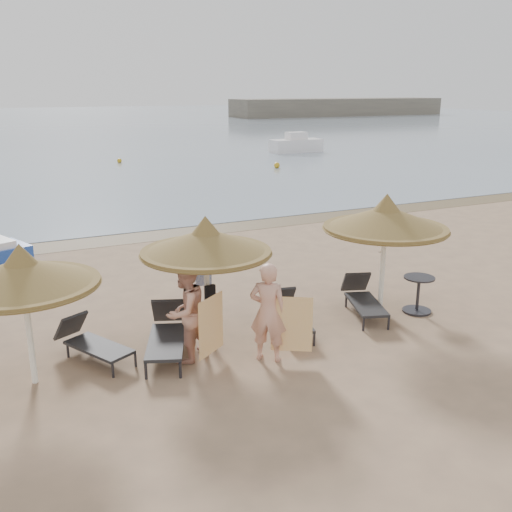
{
  "coord_description": "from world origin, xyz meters",
  "views": [
    {
      "loc": [
        -4.03,
        -9.04,
        4.81
      ],
      "look_at": [
        0.85,
        1.2,
        1.45
      ],
      "focal_mm": 40.0,
      "sensor_mm": 36.0,
      "label": 1
    }
  ],
  "objects_px": {
    "person_right": "(268,304)",
    "palapa_right": "(386,219)",
    "palapa_center": "(206,242)",
    "lounger_near_left": "(167,332)",
    "palapa_left": "(22,274)",
    "lounger_near_right": "(288,313)",
    "side_table": "(418,295)",
    "lounger_far_right": "(363,298)",
    "lounger_far_left": "(91,341)",
    "person_left": "(185,304)"
  },
  "relations": [
    {
      "from": "lounger_near_right",
      "to": "side_table",
      "type": "distance_m",
      "value": 3.07
    },
    {
      "from": "palapa_right",
      "to": "side_table",
      "type": "height_order",
      "value": "palapa_right"
    },
    {
      "from": "palapa_left",
      "to": "lounger_far_left",
      "type": "relative_size",
      "value": 1.41
    },
    {
      "from": "person_right",
      "to": "palapa_center",
      "type": "bearing_deg",
      "value": -23.43
    },
    {
      "from": "lounger_near_left",
      "to": "person_right",
      "type": "bearing_deg",
      "value": -13.81
    },
    {
      "from": "lounger_far_right",
      "to": "person_right",
      "type": "height_order",
      "value": "person_right"
    },
    {
      "from": "lounger_far_left",
      "to": "palapa_center",
      "type": "bearing_deg",
      "value": -31.8
    },
    {
      "from": "side_table",
      "to": "palapa_center",
      "type": "bearing_deg",
      "value": 172.27
    },
    {
      "from": "palapa_center",
      "to": "lounger_far_left",
      "type": "relative_size",
      "value": 1.44
    },
    {
      "from": "lounger_near_right",
      "to": "side_table",
      "type": "bearing_deg",
      "value": 4.23
    },
    {
      "from": "palapa_center",
      "to": "lounger_far_right",
      "type": "bearing_deg",
      "value": -2.75
    },
    {
      "from": "side_table",
      "to": "person_right",
      "type": "relative_size",
      "value": 0.38
    },
    {
      "from": "palapa_left",
      "to": "side_table",
      "type": "relative_size",
      "value": 3.01
    },
    {
      "from": "palapa_center",
      "to": "lounger_far_left",
      "type": "distance_m",
      "value": 2.79
    },
    {
      "from": "palapa_right",
      "to": "person_right",
      "type": "distance_m",
      "value": 3.62
    },
    {
      "from": "lounger_far_left",
      "to": "person_left",
      "type": "height_order",
      "value": "person_left"
    },
    {
      "from": "side_table",
      "to": "person_right",
      "type": "height_order",
      "value": "person_right"
    },
    {
      "from": "lounger_near_right",
      "to": "side_table",
      "type": "xyz_separation_m",
      "value": [
        3.04,
        -0.42,
        0.05
      ]
    },
    {
      "from": "lounger_near_left",
      "to": "palapa_left",
      "type": "bearing_deg",
      "value": -154.61
    },
    {
      "from": "palapa_right",
      "to": "lounger_far_left",
      "type": "distance_m",
      "value": 6.5
    },
    {
      "from": "lounger_near_right",
      "to": "lounger_far_left",
      "type": "bearing_deg",
      "value": -173.58
    },
    {
      "from": "person_left",
      "to": "person_right",
      "type": "xyz_separation_m",
      "value": [
        1.34,
        -0.63,
        -0.01
      ]
    },
    {
      "from": "palapa_left",
      "to": "lounger_near_left",
      "type": "xyz_separation_m",
      "value": [
        2.39,
        0.17,
        -1.56
      ]
    },
    {
      "from": "person_right",
      "to": "lounger_far_right",
      "type": "bearing_deg",
      "value": -120.29
    },
    {
      "from": "palapa_right",
      "to": "lounger_near_left",
      "type": "height_order",
      "value": "palapa_right"
    },
    {
      "from": "palapa_left",
      "to": "palapa_right",
      "type": "distance_m",
      "value": 7.27
    },
    {
      "from": "lounger_far_left",
      "to": "lounger_near_left",
      "type": "relative_size",
      "value": 0.86
    },
    {
      "from": "palapa_left",
      "to": "person_right",
      "type": "relative_size",
      "value": 1.14
    },
    {
      "from": "lounger_near_left",
      "to": "person_left",
      "type": "distance_m",
      "value": 0.87
    },
    {
      "from": "palapa_left",
      "to": "palapa_center",
      "type": "xyz_separation_m",
      "value": [
        3.28,
        0.36,
        0.05
      ]
    },
    {
      "from": "person_right",
      "to": "palapa_right",
      "type": "bearing_deg",
      "value": -124.31
    },
    {
      "from": "palapa_center",
      "to": "lounger_near_right",
      "type": "distance_m",
      "value": 2.38
    },
    {
      "from": "lounger_near_left",
      "to": "palapa_right",
      "type": "bearing_deg",
      "value": 20.16
    },
    {
      "from": "palapa_center",
      "to": "person_left",
      "type": "height_order",
      "value": "palapa_center"
    },
    {
      "from": "lounger_far_right",
      "to": "person_right",
      "type": "xyz_separation_m",
      "value": [
        -2.91,
        -1.12,
        0.72
      ]
    },
    {
      "from": "lounger_near_right",
      "to": "lounger_far_right",
      "type": "xyz_separation_m",
      "value": [
        1.9,
        0.05,
        0.02
      ]
    },
    {
      "from": "lounger_far_left",
      "to": "person_left",
      "type": "relative_size",
      "value": 0.81
    },
    {
      "from": "palapa_right",
      "to": "lounger_far_right",
      "type": "bearing_deg",
      "value": 165.15
    },
    {
      "from": "lounger_far_left",
      "to": "person_right",
      "type": "distance_m",
      "value": 3.35
    },
    {
      "from": "palapa_center",
      "to": "lounger_near_left",
      "type": "height_order",
      "value": "palapa_center"
    },
    {
      "from": "palapa_left",
      "to": "palapa_center",
      "type": "bearing_deg",
      "value": 6.33
    },
    {
      "from": "palapa_right",
      "to": "palapa_left",
      "type": "bearing_deg",
      "value": -179.33
    },
    {
      "from": "palapa_center",
      "to": "person_left",
      "type": "bearing_deg",
      "value": -135.14
    },
    {
      "from": "palapa_center",
      "to": "lounger_far_left",
      "type": "height_order",
      "value": "palapa_center"
    },
    {
      "from": "palapa_left",
      "to": "lounger_far_right",
      "type": "relative_size",
      "value": 1.32
    },
    {
      "from": "lounger_near_left",
      "to": "person_right",
      "type": "relative_size",
      "value": 0.95
    },
    {
      "from": "palapa_center",
      "to": "person_right",
      "type": "height_order",
      "value": "palapa_center"
    },
    {
      "from": "lounger_near_left",
      "to": "side_table",
      "type": "relative_size",
      "value": 2.5
    },
    {
      "from": "palapa_center",
      "to": "lounger_far_right",
      "type": "relative_size",
      "value": 1.35
    },
    {
      "from": "person_left",
      "to": "lounger_near_right",
      "type": "bearing_deg",
      "value": 159.49
    }
  ]
}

